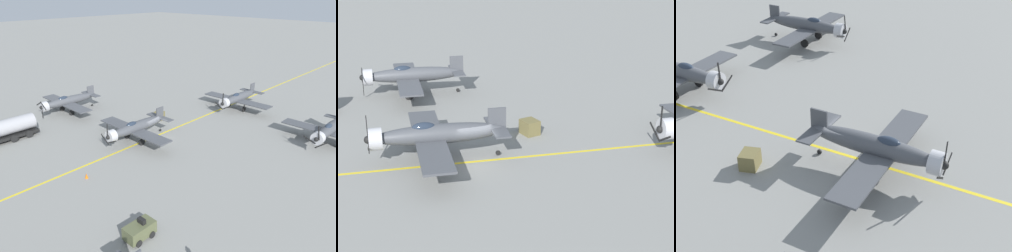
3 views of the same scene
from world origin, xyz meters
The scene contains 6 objects.
ground_plane centered at (0.00, 0.00, 0.00)m, with size 400.00×400.00×0.00m, color gray.
taxiway_stripe centered at (0.00, 0.00, 0.00)m, with size 0.30×160.00×0.01m, color yellow.
airplane_near_center centered at (-2.04, -17.59, 2.01)m, with size 12.00×9.98×3.80m.
airplane_mid_center centered at (0.75, 2.80, 2.01)m, with size 12.00×9.98×3.80m.
airplane_near_left centered at (-18.06, -14.27, 2.01)m, with size 12.00×9.98×3.78m.
supply_crate_by_tanker centered at (4.35, -5.17, 0.59)m, with size 1.42×1.18×1.18m, color brown.
Camera 3 is at (24.60, 12.96, 19.04)m, focal length 50.00 mm.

